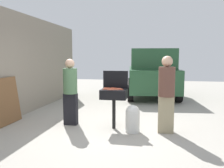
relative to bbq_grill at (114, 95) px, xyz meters
name	(u,v)px	position (x,y,z in m)	size (l,w,h in m)	color
ground_plane	(107,129)	(-0.15, -0.10, -0.79)	(24.00, 24.00, 0.00)	#9E998E
house_wall_side	(20,64)	(-2.96, 0.90, 0.68)	(0.24, 8.00, 2.94)	gray
bbq_grill	(114,95)	(0.00, 0.00, 0.00)	(0.60, 0.44, 0.93)	black
grill_lid_open	(116,79)	(0.00, 0.22, 0.35)	(0.60, 0.05, 0.42)	black
hot_dog_0	(105,89)	(-0.18, -0.13, 0.16)	(0.03, 0.03, 0.13)	#B74C33
hot_dog_1	(114,88)	(-0.03, 0.13, 0.16)	(0.03, 0.03, 0.13)	#AD4228
hot_dog_2	(120,89)	(0.17, -0.08, 0.16)	(0.03, 0.03, 0.13)	#B74C33
hot_dog_3	(116,90)	(0.06, -0.13, 0.16)	(0.03, 0.03, 0.13)	#C6593D
hot_dog_4	(106,89)	(-0.18, 0.00, 0.16)	(0.03, 0.03, 0.13)	#AD4228
hot_dog_5	(113,89)	(-0.02, 0.01, 0.16)	(0.03, 0.03, 0.13)	#AD4228
hot_dog_6	(120,89)	(0.14, -0.02, 0.16)	(0.03, 0.03, 0.13)	#C6593D
hot_dog_7	(118,88)	(0.08, 0.08, 0.16)	(0.03, 0.03, 0.13)	#B74C33
hot_dog_8	(111,88)	(-0.07, 0.05, 0.16)	(0.03, 0.03, 0.13)	#C6593D
hot_dog_9	(110,90)	(-0.06, -0.17, 0.16)	(0.03, 0.03, 0.13)	#AD4228
hot_dog_10	(107,88)	(-0.19, 0.11, 0.16)	(0.03, 0.03, 0.13)	#AD4228
hot_dog_11	(112,89)	(-0.03, -0.07, 0.16)	(0.03, 0.03, 0.13)	#AD4228
propane_tank	(133,118)	(0.46, -0.19, -0.47)	(0.32, 0.32, 0.62)	silver
person_left	(70,89)	(-1.12, 0.12, 0.10)	(0.34, 0.34, 1.64)	black
person_right	(166,92)	(1.19, -0.08, 0.14)	(0.36, 0.36, 1.71)	gray
parked_minivan	(151,72)	(0.75, 5.02, 0.24)	(2.42, 4.58, 2.02)	#234C2D
leaning_board	(8,101)	(-2.71, -0.10, -0.20)	(0.03, 0.90, 1.18)	brown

